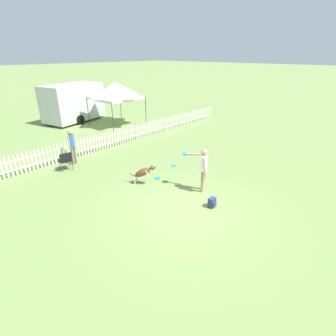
{
  "coord_description": "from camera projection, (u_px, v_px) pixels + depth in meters",
  "views": [
    {
      "loc": [
        -5.93,
        -4.69,
        4.91
      ],
      "look_at": [
        0.86,
        1.56,
        0.81
      ],
      "focal_mm": 28.0,
      "sensor_mm": 36.0,
      "label": 1
    }
  ],
  "objects": [
    {
      "name": "frisbee_near_handler",
      "position": [
        158.0,
        178.0,
        11.09
      ],
      "size": [
        0.26,
        0.26,
        0.02
      ],
      "color": "#1E8CD8",
      "rests_on": "ground_plane"
    },
    {
      "name": "ground_plane",
      "position": [
        185.0,
        210.0,
        8.88
      ],
      "size": [
        240.0,
        240.0,
        0.0
      ],
      "primitive_type": "plane",
      "color": "olive"
    },
    {
      "name": "equipment_trailer",
      "position": [
        73.0,
        102.0,
        19.76
      ],
      "size": [
        5.35,
        3.17,
        2.74
      ],
      "rotation": [
        0.0,
        0.0,
        0.24
      ],
      "color": "silver",
      "rests_on": "ground_plane"
    },
    {
      "name": "backpack_on_grass",
      "position": [
        212.0,
        203.0,
        8.99
      ],
      "size": [
        0.26,
        0.22,
        0.35
      ],
      "color": "navy",
      "rests_on": "ground_plane"
    },
    {
      "name": "canopy_tent_secondary",
      "position": [
        115.0,
        91.0,
        18.33
      ],
      "size": [
        2.98,
        2.98,
        3.01
      ],
      "color": "#333338",
      "rests_on": "ground_plane"
    },
    {
      "name": "leaping_dog",
      "position": [
        143.0,
        172.0,
        10.44
      ],
      "size": [
        0.73,
        1.14,
        0.92
      ],
      "rotation": [
        0.0,
        0.0,
        -2.64
      ],
      "color": "brown",
      "rests_on": "ground_plane"
    },
    {
      "name": "picket_fence",
      "position": [
        75.0,
        149.0,
        13.08
      ],
      "size": [
        23.98,
        0.04,
        0.95
      ],
      "color": "beige",
      "rests_on": "ground_plane"
    },
    {
      "name": "folding_chair_blue_left",
      "position": [
        65.0,
        159.0,
        11.68
      ],
      "size": [
        0.61,
        0.62,
        0.86
      ],
      "rotation": [
        0.0,
        0.0,
        2.96
      ],
      "color": "#333338",
      "rests_on": "ground_plane"
    },
    {
      "name": "spectator_standing",
      "position": [
        72.0,
        143.0,
        12.14
      ],
      "size": [
        0.4,
        0.27,
        1.69
      ],
      "rotation": [
        0.0,
        0.0,
        3.49
      ],
      "color": "#7A705B",
      "rests_on": "ground_plane"
    },
    {
      "name": "frisbee_near_dog",
      "position": [
        174.0,
        166.0,
        12.32
      ],
      "size": [
        0.26,
        0.26,
        0.02
      ],
      "color": "#1E8CD8",
      "rests_on": "ground_plane"
    },
    {
      "name": "handler_person",
      "position": [
        203.0,
        165.0,
        9.71
      ],
      "size": [
        0.45,
        1.13,
        1.7
      ],
      "rotation": [
        0.0,
        0.0,
        0.5
      ],
      "color": "tan",
      "rests_on": "ground_plane"
    }
  ]
}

